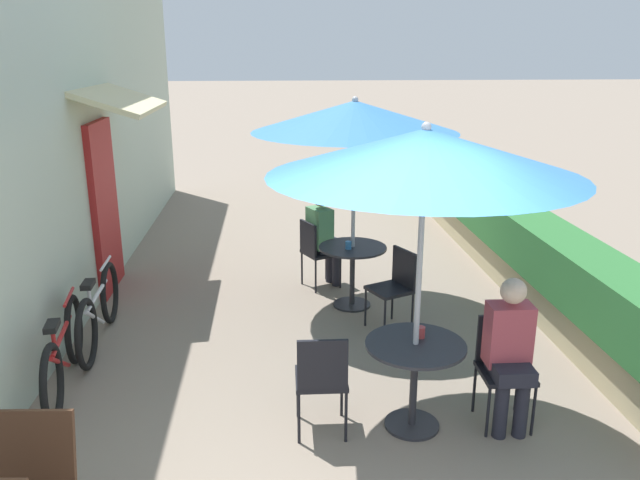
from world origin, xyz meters
name	(u,v)px	position (x,y,z in m)	size (l,w,h in m)	color
cafe_facade_wall	(92,119)	(-2.54, 5.12, 2.09)	(0.98, 10.50, 4.20)	#B2C1AD
planter_hedge	(498,229)	(2.75, 5.15, 0.54)	(0.60, 9.50, 1.01)	tan
patio_table_near	(415,366)	(0.75, 1.43, 0.53)	(0.78, 0.78, 0.73)	#28282D
patio_umbrella_near	(425,153)	(0.75, 1.43, 2.21)	(2.27, 2.27, 2.43)	#B7B7BC
cafe_chair_near_left	(503,361)	(1.48, 1.49, 0.52)	(0.41, 0.41, 0.87)	black
seated_patron_near_left	(510,348)	(1.48, 1.38, 0.69)	(0.34, 0.41, 1.25)	#23232D
cafe_chair_near_right	(322,376)	(0.01, 1.36, 0.52)	(0.41, 0.41, 0.87)	black
coffee_cup_near	(421,332)	(0.81, 1.53, 0.78)	(0.07, 0.07, 0.09)	#B73D3D
patio_table_mid	(352,263)	(0.57, 3.92, 0.53)	(0.78, 0.78, 0.73)	#28282D
patio_umbrella_mid	(355,117)	(0.57, 3.92, 2.21)	(2.27, 2.27, 2.43)	#B7B7BC
cafe_chair_mid_left	(316,248)	(0.19, 4.55, 0.52)	(0.53, 0.53, 0.87)	black
seated_patron_mid_left	(323,234)	(0.29, 4.60, 0.69)	(0.50, 0.46, 1.25)	#23232D
cafe_chair_mid_right	(395,283)	(0.96, 3.29, 0.52)	(0.53, 0.53, 0.87)	black
coffee_cup_mid	(348,245)	(0.51, 3.84, 0.78)	(0.07, 0.07, 0.09)	teal
bicycle_leaning	(64,353)	(-2.20, 2.24, 0.35)	(0.28, 1.71, 0.76)	black
bicycle_second	(99,310)	(-2.13, 3.15, 0.36)	(0.13, 1.74, 0.78)	black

